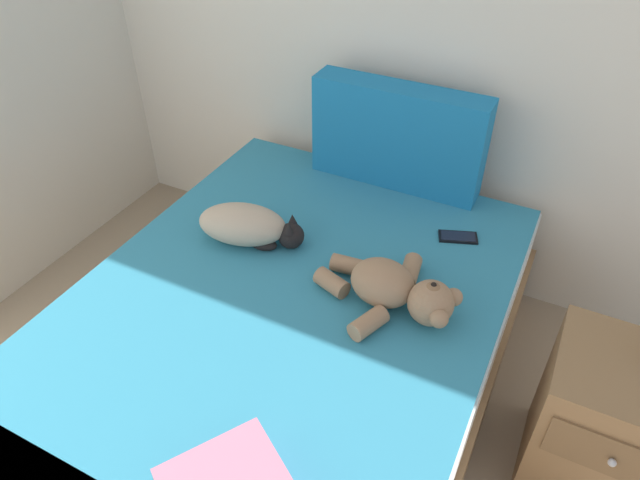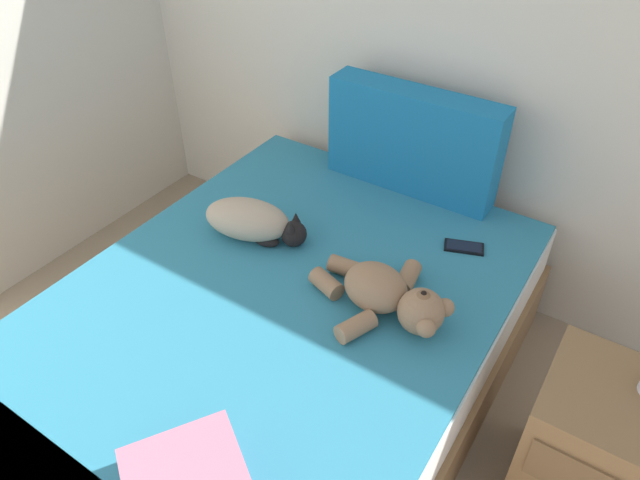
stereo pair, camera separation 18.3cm
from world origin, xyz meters
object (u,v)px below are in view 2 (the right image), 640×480
(teddy_bear, at_px, (388,295))
(cell_phone, at_px, (464,247))
(patterned_cushion, at_px, (413,141))
(nightstand, at_px, (597,457))
(bed, at_px, (269,363))
(cat, at_px, (252,221))

(teddy_bear, height_order, cell_phone, teddy_bear)
(patterned_cushion, relative_size, nightstand, 1.27)
(bed, height_order, cell_phone, cell_phone)
(cat, bearing_deg, cell_phone, 27.66)
(bed, xyz_separation_m, cat, (-0.28, 0.30, 0.35))
(bed, height_order, teddy_bear, teddy_bear)
(patterned_cushion, distance_m, cat, 0.75)
(cat, height_order, nightstand, cat)
(teddy_bear, xyz_separation_m, nightstand, (0.75, 0.04, -0.33))
(patterned_cushion, bearing_deg, bed, -94.14)
(nightstand, bearing_deg, patterned_cushion, 146.19)
(cat, xyz_separation_m, nightstand, (1.38, -0.04, -0.34))
(bed, distance_m, patterned_cushion, 1.07)
(teddy_bear, relative_size, cell_phone, 3.07)
(patterned_cushion, relative_size, cat, 1.67)
(cat, height_order, teddy_bear, teddy_bear)
(bed, xyz_separation_m, teddy_bear, (0.35, 0.22, 0.35))
(bed, xyz_separation_m, cell_phone, (0.44, 0.67, 0.29))
(patterned_cushion, height_order, cat, patterned_cushion)
(cell_phone, bearing_deg, cat, -152.34)
(bed, height_order, patterned_cushion, patterned_cushion)
(patterned_cushion, bearing_deg, cell_phone, -36.16)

